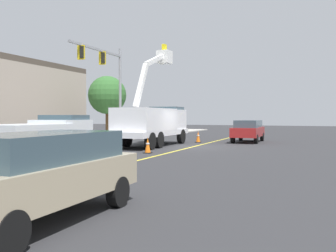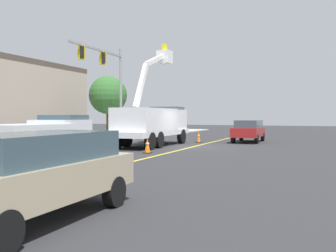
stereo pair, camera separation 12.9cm
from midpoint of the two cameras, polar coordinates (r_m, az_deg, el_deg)
ground at (r=25.45m, az=3.49°, el=-3.07°), size 120.00×120.00×0.00m
sidewalk_far_side at (r=29.38m, az=-13.38°, el=-2.39°), size 60.11×6.93×0.12m
lane_centre_stripe at (r=25.45m, az=3.49°, el=-3.07°), size 49.93×2.94×0.01m
utility_bucket_truck at (r=26.35m, az=-2.38°, el=0.60°), size 8.33×2.96×7.09m
service_pickup_truck at (r=16.57m, az=-18.15°, el=-1.70°), size 5.71×2.44×2.06m
passing_minivan at (r=30.68m, az=11.55°, el=-0.51°), size 4.90×2.17×1.69m
trailing_sedan at (r=7.88m, az=-18.89°, el=-6.21°), size 4.90×2.17×1.69m
traffic_cone_leading at (r=13.39m, az=-17.95°, el=-5.73°), size 0.40×0.40×0.72m
traffic_cone_mid_front at (r=21.11m, az=-3.17°, el=-2.87°), size 0.40×0.40×0.85m
traffic_cone_mid_rear at (r=29.78m, az=4.31°, el=-1.60°), size 0.40×0.40×0.86m
traffic_signal_mast at (r=31.32m, az=-8.99°, el=7.62°), size 7.35×0.73×7.67m
street_tree_right at (r=36.91m, az=-9.01°, el=4.48°), size 3.56×3.56×5.76m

